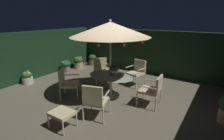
# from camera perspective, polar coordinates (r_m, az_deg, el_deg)

# --- Properties ---
(ground_plane) EXTENTS (7.99, 6.94, 0.02)m
(ground_plane) POSITION_cam_1_polar(r_m,az_deg,el_deg) (5.83, -1.34, -9.11)
(ground_plane) COLOR #655B4A
(hedge_backdrop_rear) EXTENTS (7.99, 0.30, 2.02)m
(hedge_backdrop_rear) POSITION_cam_1_polar(r_m,az_deg,el_deg) (8.30, 12.08, 6.02)
(hedge_backdrop_rear) COLOR #1B311A
(hedge_backdrop_rear) RESTS_ON ground_plane
(hedge_backdrop_left) EXTENTS (0.30, 6.94, 2.02)m
(hedge_backdrop_left) POSITION_cam_1_polar(r_m,az_deg,el_deg) (8.24, -23.83, 4.84)
(hedge_backdrop_left) COLOR #16311B
(hedge_backdrop_left) RESTS_ON ground_plane
(patio_dining_table) EXTENTS (1.59, 1.06, 0.73)m
(patio_dining_table) POSITION_cam_1_polar(r_m,az_deg,el_deg) (5.71, -0.51, -3.51)
(patio_dining_table) COLOR beige
(patio_dining_table) RESTS_ON ground_plane
(patio_umbrella) EXTENTS (2.51, 2.51, 2.53)m
(patio_umbrella) POSITION_cam_1_polar(r_m,az_deg,el_deg) (5.35, -0.56, 13.47)
(patio_umbrella) COLOR beige
(patio_umbrella) RESTS_ON ground_plane
(centerpiece_planter) EXTENTS (0.32, 0.32, 0.39)m
(centerpiece_planter) POSITION_cam_1_polar(r_m,az_deg,el_deg) (5.60, 0.51, 0.24)
(centerpiece_planter) COLOR silver
(centerpiece_planter) RESTS_ON patio_dining_table
(patio_chair_north) EXTENTS (0.84, 0.84, 0.96)m
(patio_chair_north) POSITION_cam_1_polar(r_m,az_deg,el_deg) (7.05, -3.67, 0.56)
(patio_chair_north) COLOR silver
(patio_chair_north) RESTS_ON ground_plane
(patio_chair_northeast) EXTENTS (0.85, 0.86, 0.97)m
(patio_chair_northeast) POSITION_cam_1_polar(r_m,az_deg,el_deg) (5.83, -14.96, -3.65)
(patio_chair_northeast) COLOR silver
(patio_chair_northeast) RESTS_ON ground_plane
(patio_chair_east) EXTENTS (0.74, 0.75, 0.99)m
(patio_chair_east) POSITION_cam_1_polar(r_m,az_deg,el_deg) (4.45, -5.74, -9.76)
(patio_chair_east) COLOR beige
(patio_chair_east) RESTS_ON ground_plane
(patio_chair_southeast) EXTENTS (0.66, 0.68, 0.96)m
(patio_chair_southeast) POSITION_cam_1_polar(r_m,az_deg,el_deg) (5.21, 13.61, -6.00)
(patio_chair_southeast) COLOR beige
(patio_chair_southeast) RESTS_ON ground_plane
(patio_chair_south) EXTENTS (0.69, 0.70, 0.98)m
(patio_chair_south) POSITION_cam_1_polar(r_m,az_deg,el_deg) (6.73, 8.43, -0.20)
(patio_chair_south) COLOR silver
(patio_chair_south) RESTS_ON ground_plane
(ottoman_footrest) EXTENTS (0.56, 0.46, 0.43)m
(ottoman_footrest) POSITION_cam_1_polar(r_m,az_deg,el_deg) (4.36, -16.46, -13.89)
(ottoman_footrest) COLOR beige
(ottoman_footrest) RESTS_ON ground_plane
(potted_plant_back_right) EXTENTS (0.44, 0.44, 0.57)m
(potted_plant_back_right) POSITION_cam_1_polar(r_m,az_deg,el_deg) (9.63, -6.52, 3.42)
(potted_plant_back_right) COLOR #886D53
(potted_plant_back_right) RESTS_ON ground_plane
(potted_plant_right_near) EXTENTS (0.49, 0.48, 0.61)m
(potted_plant_right_near) POSITION_cam_1_polar(r_m,az_deg,el_deg) (9.10, -11.26, 2.58)
(potted_plant_right_near) COLOR tan
(potted_plant_right_near) RESTS_ON ground_plane
(potted_plant_left_near) EXTENTS (0.42, 0.42, 0.51)m
(potted_plant_left_near) POSITION_cam_1_polar(r_m,az_deg,el_deg) (7.67, -26.58, -2.25)
(potted_plant_left_near) COLOR beige
(potted_plant_left_near) RESTS_ON ground_plane
(potted_plant_left_far) EXTENTS (0.45, 0.45, 0.56)m
(potted_plant_left_far) POSITION_cam_1_polar(r_m,az_deg,el_deg) (8.65, -15.21, 1.46)
(potted_plant_left_far) COLOR #7B6754
(potted_plant_left_far) RESTS_ON ground_plane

